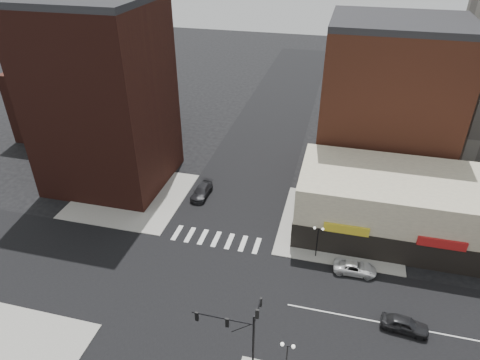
% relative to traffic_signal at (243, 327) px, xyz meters
% --- Properties ---
extents(ground, '(240.00, 240.00, 0.00)m').
position_rel_traffic_signal_xyz_m(ground, '(-7.24, 7.83, -4.96)').
color(ground, black).
rests_on(ground, ground).
extents(road_ew, '(200.00, 14.00, 0.02)m').
position_rel_traffic_signal_xyz_m(road_ew, '(-7.24, 7.83, -4.95)').
color(road_ew, black).
rests_on(road_ew, ground).
extents(road_ns, '(14.00, 200.00, 0.02)m').
position_rel_traffic_signal_xyz_m(road_ns, '(-7.24, 7.83, -4.95)').
color(road_ns, black).
rests_on(road_ns, ground).
extents(sidewalk_nw, '(15.00, 15.00, 0.12)m').
position_rel_traffic_signal_xyz_m(sidewalk_nw, '(-21.74, 22.33, -4.90)').
color(sidewalk_nw, gray).
rests_on(sidewalk_nw, ground).
extents(sidewalk_ne, '(15.00, 15.00, 0.12)m').
position_rel_traffic_signal_xyz_m(sidewalk_ne, '(7.26, 22.33, -4.90)').
color(sidewalk_ne, gray).
rests_on(sidewalk_ne, ground).
extents(building_nw, '(16.00, 15.00, 25.00)m').
position_rel_traffic_signal_xyz_m(building_nw, '(-26.24, 26.33, 7.54)').
color(building_nw, '#391812').
rests_on(building_nw, ground).
extents(building_nw_low, '(20.00, 18.00, 12.00)m').
position_rel_traffic_signal_xyz_m(building_nw_low, '(-39.24, 41.83, 1.04)').
color(building_nw_low, '#391812').
rests_on(building_nw_low, ground).
extents(building_ne_midrise, '(18.00, 15.00, 22.00)m').
position_rel_traffic_signal_xyz_m(building_ne_midrise, '(11.76, 37.33, 6.04)').
color(building_ne_midrise, brown).
rests_on(building_ne_midrise, ground).
extents(building_ne_row, '(24.20, 12.20, 8.00)m').
position_rel_traffic_signal_xyz_m(building_ne_row, '(13.76, 22.83, -1.66)').
color(building_ne_row, beige).
rests_on(building_ne_row, ground).
extents(traffic_signal, '(5.59, 3.09, 7.77)m').
position_rel_traffic_signal_xyz_m(traffic_signal, '(0.00, 0.00, 0.00)').
color(traffic_signal, black).
rests_on(traffic_signal, ground).
extents(street_lamp_se_a, '(1.22, 0.32, 4.16)m').
position_rel_traffic_signal_xyz_m(street_lamp_se_a, '(3.76, -0.17, -1.67)').
color(street_lamp_se_a, black).
rests_on(street_lamp_se_a, sidewalk_se).
extents(street_lamp_ne, '(1.22, 0.32, 4.16)m').
position_rel_traffic_signal_xyz_m(street_lamp_ne, '(4.76, 15.83, -1.67)').
color(street_lamp_ne, black).
rests_on(street_lamp_ne, sidewalk_ne).
extents(white_suv, '(4.73, 2.28, 1.30)m').
position_rel_traffic_signal_xyz_m(white_suv, '(9.20, 14.33, -4.31)').
color(white_suv, silver).
rests_on(white_suv, ground).
extents(dark_sedan_east, '(4.56, 2.24, 1.50)m').
position_rel_traffic_signal_xyz_m(dark_sedan_east, '(13.95, 7.47, -4.21)').
color(dark_sedan_east, black).
rests_on(dark_sedan_east, ground).
extents(dark_sedan_north, '(2.20, 5.13, 1.47)m').
position_rel_traffic_signal_xyz_m(dark_sedan_north, '(-12.11, 24.78, -4.22)').
color(dark_sedan_north, black).
rests_on(dark_sedan_north, ground).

